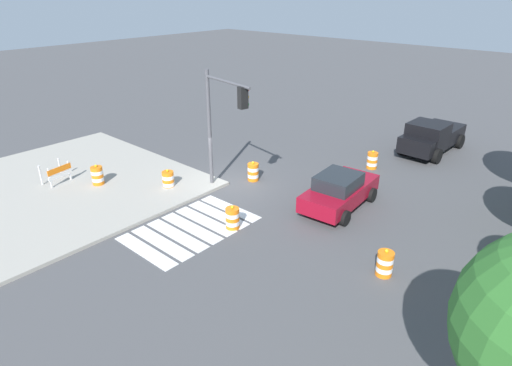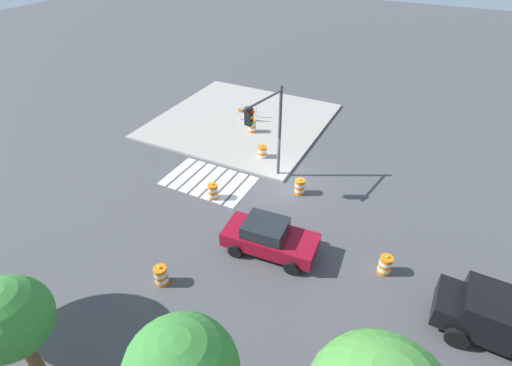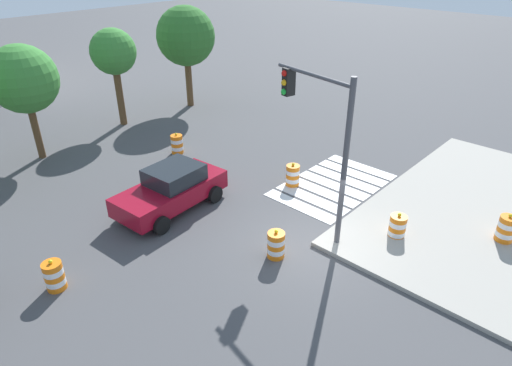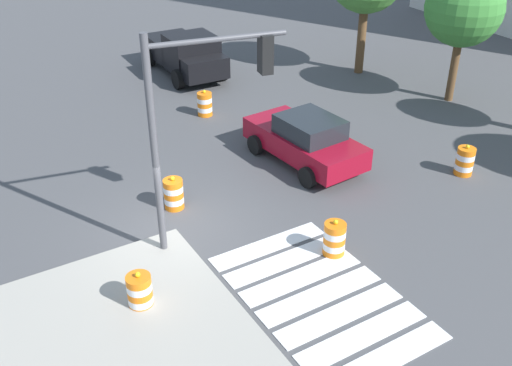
{
  "view_description": "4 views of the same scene",
  "coord_description": "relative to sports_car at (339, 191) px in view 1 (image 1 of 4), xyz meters",
  "views": [
    {
      "loc": [
        13.63,
        13.87,
        9.01
      ],
      "look_at": [
        0.75,
        2.44,
        1.1
      ],
      "focal_mm": 30.25,
      "sensor_mm": 36.0,
      "label": 1
    },
    {
      "loc": [
        -6.73,
        16.94,
        12.95
      ],
      "look_at": [
        0.6,
        2.34,
        1.29
      ],
      "focal_mm": 26.71,
      "sensor_mm": 36.0,
      "label": 2
    },
    {
      "loc": [
        -9.99,
        -6.67,
        8.85
      ],
      "look_at": [
        -0.23,
        2.26,
        1.64
      ],
      "focal_mm": 31.01,
      "sensor_mm": 36.0,
      "label": 3
    },
    {
      "loc": [
        12.15,
        -4.86,
        9.07
      ],
      "look_at": [
        -0.1,
        2.56,
        0.74
      ],
      "focal_mm": 41.24,
      "sensor_mm": 36.0,
      "label": 4
    }
  ],
  "objects": [
    {
      "name": "sports_car",
      "position": [
        0.0,
        0.0,
        0.0
      ],
      "size": [
        4.43,
        2.39,
        1.63
      ],
      "color": "maroon",
      "rests_on": "ground"
    },
    {
      "name": "ground_plane",
      "position": [
        1.56,
        -5.3,
        -0.81
      ],
      "size": [
        120.0,
        120.0,
        0.0
      ],
      "primitive_type": "plane",
      "color": "#474749"
    },
    {
      "name": "traffic_barrel_crosswalk_end",
      "position": [
        3.83,
        -7.17,
        -0.36
      ],
      "size": [
        0.56,
        0.56,
        1.02
      ],
      "color": "orange",
      "rests_on": "ground"
    },
    {
      "name": "traffic_light_pole",
      "position": [
        2.37,
        -4.78,
        3.1
      ],
      "size": [
        0.82,
        3.24,
        5.5
      ],
      "color": "#4C4C51",
      "rests_on": "sidewalk_corner"
    },
    {
      "name": "crosswalk_stripes",
      "position": [
        5.56,
        -3.5,
        -0.8
      ],
      "size": [
        5.1,
        3.2,
        0.02
      ],
      "color": "silver",
      "rests_on": "ground"
    },
    {
      "name": "traffic_barrel_on_sidewalk",
      "position": [
        5.96,
        -9.93,
        -0.21
      ],
      "size": [
        0.56,
        0.56,
        1.02
      ],
      "color": "orange",
      "rests_on": "sidewalk_corner"
    },
    {
      "name": "sidewalk_corner",
      "position": [
        7.56,
        -11.3,
        -0.74
      ],
      "size": [
        12.0,
        12.0,
        0.15
      ],
      "primitive_type": "cube",
      "color": "#9E998E",
      "rests_on": "ground"
    },
    {
      "name": "traffic_barrel_median_near",
      "position": [
        0.35,
        -4.79,
        -0.36
      ],
      "size": [
        0.56,
        0.56,
        1.02
      ],
      "color": "orange",
      "rests_on": "ground"
    },
    {
      "name": "pickup_truck",
      "position": [
        -9.5,
        0.31,
        0.16
      ],
      "size": [
        5.2,
        2.46,
        1.92
      ],
      "color": "black",
      "rests_on": "ground"
    },
    {
      "name": "traffic_barrel_far_curb",
      "position": [
        4.43,
        -2.24,
        -0.36
      ],
      "size": [
        0.56,
        0.56,
        1.02
      ],
      "color": "orange",
      "rests_on": "ground"
    },
    {
      "name": "traffic_barrel_near_corner",
      "position": [
        3.25,
        3.8,
        -0.36
      ],
      "size": [
        0.56,
        0.56,
        1.02
      ],
      "color": "orange",
      "rests_on": "ground"
    },
    {
      "name": "traffic_barrel_median_far",
      "position": [
        -5.08,
        -1.05,
        -0.36
      ],
      "size": [
        0.56,
        0.56,
        1.02
      ],
      "color": "orange",
      "rests_on": "ground"
    },
    {
      "name": "construction_barricade",
      "position": [
        7.17,
        -11.48,
        -0.09
      ],
      "size": [
        1.37,
        1.01,
        1.0
      ],
      "color": "silver",
      "rests_on": "sidewalk_corner"
    }
  ]
}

